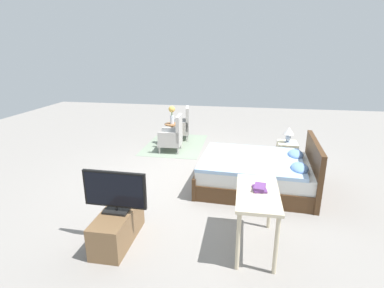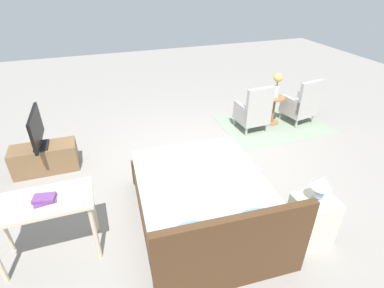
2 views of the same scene
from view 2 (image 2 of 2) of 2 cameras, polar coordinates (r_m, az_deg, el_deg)
name	(u,v)px [view 2 (image 2 of 2)]	position (r m, az deg, el deg)	size (l,w,h in m)	color
ground_plane	(192,169)	(4.83, 0.09, -4.85)	(16.00, 16.00, 0.00)	gray
floor_rug	(273,124)	(6.41, 15.23, 3.67)	(2.10, 1.50, 0.01)	gray
bed	(204,204)	(3.76, 2.39, -11.35)	(1.68, 2.11, 0.96)	#472D19
armchair_by_window_left	(301,105)	(6.53, 20.05, 7.03)	(0.62, 0.62, 0.92)	#ADA8A3
armchair_by_window_right	(254,112)	(5.94, 11.64, 5.96)	(0.56, 0.56, 0.92)	#ADA8A3
side_table	(274,107)	(6.32, 15.30, 6.85)	(0.40, 0.40, 0.58)	#936038
flower_vase	(277,83)	(6.14, 15.95, 11.16)	(0.17, 0.17, 0.48)	silver
nightstand	(312,219)	(3.84, 21.85, -13.10)	(0.44, 0.41, 0.58)	beige
table_lamp	(322,185)	(3.53, 23.44, -7.10)	(0.22, 0.22, 0.33)	#9EADC6
tv_stand	(45,158)	(5.24, -26.18, -2.44)	(0.96, 0.40, 0.44)	brown
tv_flatscreen	(36,130)	(5.01, -27.53, 2.46)	(0.21, 0.83, 0.56)	black
vanity_desk	(42,210)	(3.51, -26.68, -11.13)	(1.04, 0.52, 0.78)	beige
book_stack	(44,199)	(3.39, -26.30, -9.36)	(0.23, 0.19, 0.06)	#66387A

